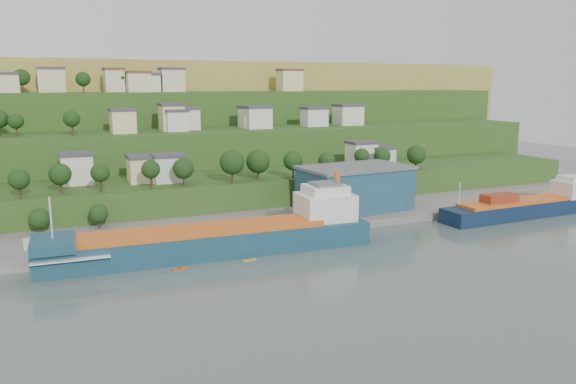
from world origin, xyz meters
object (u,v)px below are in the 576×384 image
cargo_ship_near (222,240)px  caravan (39,244)px  warehouse (355,188)px  cargo_ship_far (527,208)px  kayak_orange (180,268)px

cargo_ship_near → caravan: (-38.34, 14.31, -0.36)m
warehouse → cargo_ship_far: bearing=-27.5°
cargo_ship_near → kayak_orange: (-11.66, -7.63, -2.81)m
warehouse → caravan: bearing=179.2°
caravan → cargo_ship_far: bearing=-10.6°
cargo_ship_far → warehouse: size_ratio=1.68×
cargo_ship_far → caravan: 132.29m
kayak_orange → cargo_ship_far: bearing=-8.4°
cargo_ship_near → warehouse: 50.48m
cargo_ship_near → cargo_ship_far: cargo_ship_near is taller
kayak_orange → caravan: bearing=128.3°
cargo_ship_far → kayak_orange: bearing=-177.6°
cargo_ship_far → warehouse: (-46.87, 20.04, 6.11)m
cargo_ship_near → caravan: 40.93m
cargo_ship_near → cargo_ship_far: 93.12m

